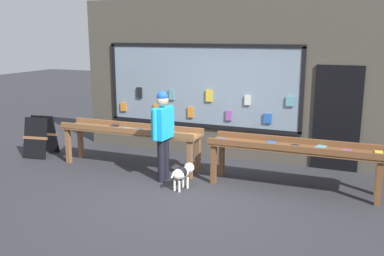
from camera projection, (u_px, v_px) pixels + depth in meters
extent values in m
plane|color=#2D2D33|center=(188.00, 192.00, 7.43)|extent=(40.00, 40.00, 0.00)
cube|color=#4C473D|center=(232.00, 79.00, 9.22)|extent=(7.16, 0.20, 3.45)
cube|color=gray|center=(200.00, 86.00, 9.39)|extent=(4.40, 0.03, 1.76)
cube|color=black|center=(200.00, 45.00, 9.20)|extent=(4.48, 0.06, 0.08)
cube|color=black|center=(200.00, 125.00, 9.58)|extent=(4.48, 0.06, 0.08)
cube|color=black|center=(115.00, 82.00, 10.22)|extent=(0.08, 0.06, 1.76)
cube|color=black|center=(302.00, 91.00, 8.57)|extent=(0.08, 0.06, 1.76)
cube|color=orange|center=(123.00, 107.00, 10.22)|extent=(0.15, 0.03, 0.20)
cube|color=black|center=(139.00, 93.00, 9.97)|extent=(0.14, 0.03, 0.25)
cube|color=orange|center=(156.00, 109.00, 9.89)|extent=(0.12, 0.03, 0.23)
cube|color=#5999A5|center=(172.00, 95.00, 9.66)|extent=(0.12, 0.03, 0.23)
cube|color=orange|center=(191.00, 112.00, 9.57)|extent=(0.13, 0.03, 0.24)
cube|color=yellow|center=(209.00, 96.00, 9.32)|extent=(0.15, 0.03, 0.26)
cube|color=#994CA5|center=(229.00, 115.00, 9.23)|extent=(0.13, 0.03, 0.22)
cube|color=silver|center=(248.00, 100.00, 9.00)|extent=(0.13, 0.03, 0.21)
cube|color=#2659B2|center=(268.00, 118.00, 8.91)|extent=(0.17, 0.03, 0.20)
cube|color=#5999A5|center=(290.00, 101.00, 8.66)|extent=(0.16, 0.03, 0.20)
cube|color=black|center=(337.00, 119.00, 8.42)|extent=(0.90, 0.04, 2.10)
cube|color=brown|center=(68.00, 146.00, 9.04)|extent=(0.09, 0.09, 0.74)
cube|color=brown|center=(190.00, 160.00, 8.04)|extent=(0.09, 0.09, 0.74)
cube|color=brown|center=(80.00, 141.00, 9.43)|extent=(0.09, 0.09, 0.74)
cube|color=brown|center=(198.00, 154.00, 8.42)|extent=(0.09, 0.09, 0.74)
cube|color=brown|center=(130.00, 131.00, 8.65)|extent=(2.98, 0.63, 0.04)
cube|color=brown|center=(123.00, 131.00, 8.40)|extent=(2.98, 0.10, 0.12)
cube|color=brown|center=(136.00, 126.00, 8.87)|extent=(2.98, 0.10, 0.12)
cube|color=#994CA5|center=(75.00, 125.00, 9.10)|extent=(0.15, 0.24, 0.02)
cube|color=#338C4C|center=(87.00, 126.00, 8.96)|extent=(0.17, 0.20, 0.03)
cube|color=red|center=(97.00, 128.00, 8.80)|extent=(0.20, 0.25, 0.03)
cube|color=black|center=(114.00, 126.00, 8.94)|extent=(0.14, 0.23, 0.03)
cube|color=#5999A5|center=(125.00, 129.00, 8.69)|extent=(0.17, 0.24, 0.02)
cube|color=#2659B2|center=(137.00, 130.00, 8.65)|extent=(0.14, 0.20, 0.02)
cube|color=#2659B2|center=(152.00, 131.00, 8.54)|extent=(0.13, 0.19, 0.02)
cube|color=red|center=(163.00, 134.00, 8.30)|extent=(0.18, 0.22, 0.02)
cube|color=#994CA5|center=(173.00, 135.00, 8.16)|extent=(0.18, 0.24, 0.03)
cube|color=orange|center=(191.00, 135.00, 8.13)|extent=(0.17, 0.22, 0.03)
cube|color=brown|center=(214.00, 164.00, 7.79)|extent=(0.09, 0.09, 0.72)
cube|color=brown|center=(379.00, 184.00, 6.78)|extent=(0.09, 0.09, 0.72)
cube|color=brown|center=(222.00, 157.00, 8.23)|extent=(0.09, 0.09, 0.72)
cube|color=brown|center=(378.00, 175.00, 7.23)|extent=(0.09, 0.09, 0.72)
cube|color=brown|center=(294.00, 148.00, 7.42)|extent=(2.98, 0.69, 0.04)
cube|color=brown|center=(291.00, 149.00, 7.14)|extent=(2.98, 0.10, 0.12)
cube|color=brown|center=(297.00, 141.00, 7.68)|extent=(2.98, 0.10, 0.12)
cube|color=#2659B2|center=(221.00, 139.00, 7.91)|extent=(0.20, 0.22, 0.02)
cube|color=#5999A5|center=(244.00, 143.00, 7.64)|extent=(0.15, 0.23, 0.03)
cube|color=#2659B2|center=(271.00, 143.00, 7.69)|extent=(0.18, 0.23, 0.02)
cube|color=black|center=(295.00, 146.00, 7.40)|extent=(0.16, 0.22, 0.03)
cube|color=#5999A5|center=(320.00, 147.00, 7.39)|extent=(0.20, 0.26, 0.02)
cube|color=#994CA5|center=(346.00, 151.00, 7.09)|extent=(0.16, 0.21, 0.03)
cube|color=yellow|center=(379.00, 153.00, 7.02)|extent=(0.12, 0.18, 0.03)
cylinder|color=black|center=(161.00, 161.00, 7.87)|extent=(0.14, 0.14, 0.81)
cylinder|color=black|center=(166.00, 158.00, 8.01)|extent=(0.14, 0.14, 0.81)
cube|color=#19A5E0|center=(163.00, 123.00, 7.79)|extent=(0.25, 0.47, 0.57)
cylinder|color=#19A5E0|center=(155.00, 125.00, 7.53)|extent=(0.09, 0.09, 0.55)
cylinder|color=#19A5E0|center=(171.00, 119.00, 8.04)|extent=(0.09, 0.09, 0.55)
sphere|color=tan|center=(162.00, 100.00, 7.70)|extent=(0.22, 0.22, 0.22)
sphere|color=blue|center=(162.00, 97.00, 7.68)|extent=(0.21, 0.21, 0.21)
ellipsoid|color=white|center=(181.00, 173.00, 7.49)|extent=(0.30, 0.43, 0.20)
ellipsoid|color=black|center=(181.00, 173.00, 7.48)|extent=(0.27, 0.28, 0.21)
sphere|color=white|center=(189.00, 168.00, 7.66)|extent=(0.18, 0.18, 0.18)
cylinder|color=white|center=(173.00, 175.00, 7.30)|extent=(0.05, 0.10, 0.12)
cylinder|color=white|center=(187.00, 183.00, 7.59)|extent=(0.04, 0.04, 0.20)
cylinder|color=white|center=(183.00, 182.00, 7.65)|extent=(0.04, 0.04, 0.20)
cylinder|color=white|center=(179.00, 187.00, 7.41)|extent=(0.04, 0.04, 0.20)
cylinder|color=white|center=(175.00, 185.00, 7.47)|extent=(0.04, 0.04, 0.20)
cube|color=black|center=(35.00, 138.00, 9.38)|extent=(0.57, 0.31, 0.89)
cube|color=brown|center=(35.00, 138.00, 9.38)|extent=(0.59, 0.14, 0.07)
cube|color=black|center=(45.00, 134.00, 9.76)|extent=(0.57, 0.31, 0.89)
cube|color=brown|center=(45.00, 134.00, 9.76)|extent=(0.59, 0.14, 0.07)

